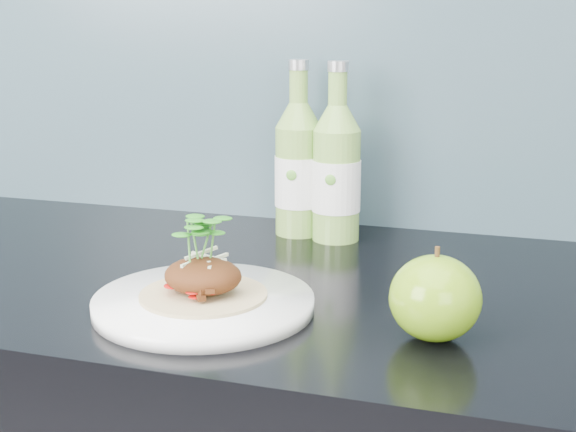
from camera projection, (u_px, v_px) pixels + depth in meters
name	position (u px, v px, depth m)	size (l,w,h in m)	color
dinner_plate	(204.00, 303.00, 0.90)	(0.28, 0.28, 0.02)	white
pork_taco	(203.00, 272.00, 0.89)	(0.14, 0.14, 0.10)	tan
green_apple	(435.00, 298.00, 0.81)	(0.11, 0.11, 0.10)	#5D910F
cider_bottle_left	(298.00, 169.00, 1.19)	(0.08, 0.08, 0.26)	#7AA946
cider_bottle_right	(336.00, 174.00, 1.15)	(0.08, 0.08, 0.26)	#7CAF49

